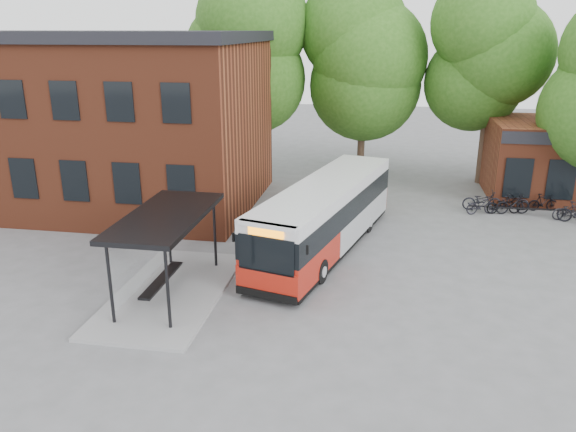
% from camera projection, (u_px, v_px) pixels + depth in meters
% --- Properties ---
extents(ground, '(100.00, 100.00, 0.00)m').
position_uv_depth(ground, '(305.00, 291.00, 19.36)').
color(ground, '#5D5D60').
extents(station_building, '(18.40, 10.40, 8.50)m').
position_uv_depth(station_building, '(79.00, 119.00, 28.53)').
color(station_building, maroon).
rests_on(station_building, ground).
extents(bus_shelter, '(3.60, 7.00, 2.90)m').
position_uv_depth(bus_shelter, '(168.00, 254.00, 18.70)').
color(bus_shelter, black).
rests_on(bus_shelter, ground).
extents(bike_rail, '(5.20, 0.10, 0.38)m').
position_uv_depth(bike_rail, '(524.00, 212.00, 27.14)').
color(bike_rail, black).
rests_on(bike_rail, ground).
extents(tree_0, '(7.92, 7.92, 11.00)m').
position_uv_depth(tree_0, '(245.00, 83.00, 33.54)').
color(tree_0, '#2B5B18').
rests_on(tree_0, ground).
extents(tree_1, '(7.92, 7.92, 10.40)m').
position_uv_depth(tree_1, '(363.00, 89.00, 33.43)').
color(tree_1, '#2B5B18').
rests_on(tree_1, ground).
extents(tree_2, '(7.92, 7.92, 11.00)m').
position_uv_depth(tree_2, '(489.00, 87.00, 31.26)').
color(tree_2, '#2B5B18').
rests_on(tree_2, ground).
extents(city_bus, '(4.99, 11.19, 2.78)m').
position_uv_depth(city_bus, '(326.00, 217.00, 22.65)').
color(city_bus, '#B01D10').
rests_on(city_bus, ground).
extents(bicycle_0, '(1.95, 0.83, 1.00)m').
position_uv_depth(bicycle_0, '(482.00, 200.00, 27.84)').
color(bicycle_0, black).
rests_on(bicycle_0, ground).
extents(bicycle_1, '(1.58, 0.92, 0.92)m').
position_uv_depth(bicycle_1, '(481.00, 205.00, 27.22)').
color(bicycle_1, black).
rests_on(bicycle_1, ground).
extents(bicycle_2, '(1.78, 0.95, 0.89)m').
position_uv_depth(bicycle_2, '(504.00, 205.00, 27.32)').
color(bicycle_2, black).
rests_on(bicycle_2, ground).
extents(bicycle_3, '(1.75, 0.87, 1.01)m').
position_uv_depth(bicycle_3, '(513.00, 204.00, 27.24)').
color(bicycle_3, black).
rests_on(bicycle_3, ground).
extents(bicycle_4, '(1.76, 0.84, 0.89)m').
position_uv_depth(bicycle_4, '(511.00, 200.00, 28.04)').
color(bicycle_4, black).
rests_on(bicycle_4, ground).
extents(bicycle_5, '(1.52, 0.67, 0.88)m').
position_uv_depth(bicycle_5, '(543.00, 202.00, 27.72)').
color(bicycle_5, black).
rests_on(bicycle_5, ground).
extents(bicycle_6, '(1.83, 1.05, 0.91)m').
position_uv_depth(bicycle_6, '(570.00, 211.00, 26.44)').
color(bicycle_6, black).
rests_on(bicycle_6, ground).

